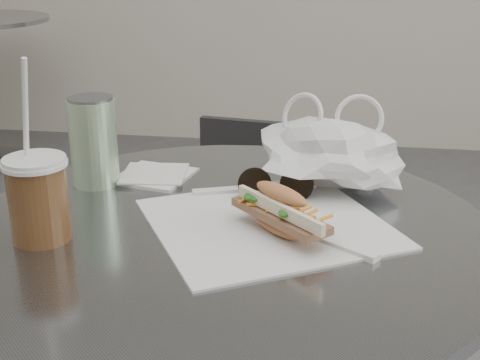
# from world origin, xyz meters

# --- Properties ---
(chair_far) EXTENTS (0.36, 0.38, 0.68)m
(chair_far) POSITION_xyz_m (-0.08, 0.86, 0.30)
(chair_far) COLOR #303032
(chair_far) RESTS_ON ground
(sandwich_paper) EXTENTS (0.42, 0.41, 0.00)m
(sandwich_paper) POSITION_xyz_m (0.06, 0.22, 0.74)
(sandwich_paper) COLOR white
(sandwich_paper) RESTS_ON cafe_table
(banh_mi) EXTENTS (0.19, 0.19, 0.07)m
(banh_mi) POSITION_xyz_m (0.08, 0.18, 0.77)
(banh_mi) COLOR #C5804A
(banh_mi) RESTS_ON sandwich_paper
(iced_coffee) EXTENTS (0.08, 0.08, 0.25)m
(iced_coffee) POSITION_xyz_m (-0.24, 0.12, 0.80)
(iced_coffee) COLOR brown
(iced_coffee) RESTS_ON cafe_table
(sunglasses) EXTENTS (0.12, 0.04, 0.05)m
(sunglasses) POSITION_xyz_m (0.06, 0.31, 0.76)
(sunglasses) COLOR black
(sunglasses) RESTS_ON cafe_table
(plastic_bag) EXTENTS (0.25, 0.22, 0.11)m
(plastic_bag) POSITION_xyz_m (0.14, 0.37, 0.79)
(plastic_bag) COLOR white
(plastic_bag) RESTS_ON cafe_table
(napkin_stack) EXTENTS (0.14, 0.14, 0.01)m
(napkin_stack) POSITION_xyz_m (-0.15, 0.38, 0.74)
(napkin_stack) COLOR white
(napkin_stack) RESTS_ON cafe_table
(drink_can) EXTENTS (0.08, 0.08, 0.14)m
(drink_can) POSITION_xyz_m (-0.24, 0.34, 0.81)
(drink_can) COLOR #5FA05D
(drink_can) RESTS_ON cafe_table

